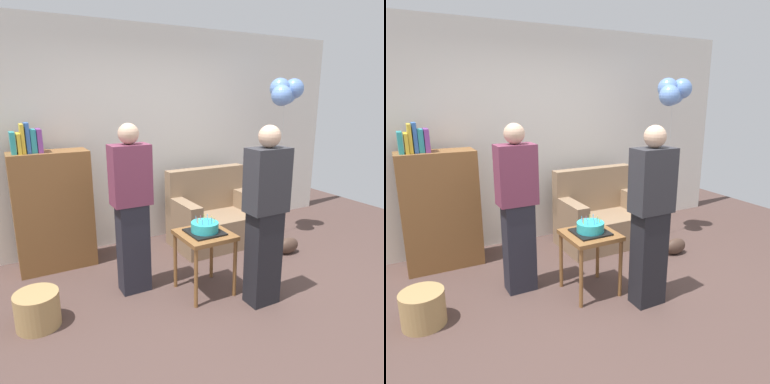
# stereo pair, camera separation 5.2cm
# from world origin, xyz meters

# --- Properties ---
(ground_plane) EXTENTS (8.00, 8.00, 0.00)m
(ground_plane) POSITION_xyz_m (0.00, 0.00, 0.00)
(ground_plane) COLOR #4C3833
(wall_back) EXTENTS (6.00, 0.10, 2.70)m
(wall_back) POSITION_xyz_m (0.00, 2.05, 1.35)
(wall_back) COLOR silver
(wall_back) RESTS_ON ground_plane
(couch) EXTENTS (1.10, 0.70, 0.96)m
(couch) POSITION_xyz_m (0.68, 1.43, 0.34)
(couch) COLOR #8C7054
(couch) RESTS_ON ground_plane
(bookshelf) EXTENTS (0.80, 0.36, 1.60)m
(bookshelf) POSITION_xyz_m (-1.22, 1.69, 0.68)
(bookshelf) COLOR brown
(bookshelf) RESTS_ON ground_plane
(side_table) EXTENTS (0.48, 0.48, 0.61)m
(side_table) POSITION_xyz_m (-0.05, 0.43, 0.51)
(side_table) COLOR brown
(side_table) RESTS_ON ground_plane
(birthday_cake) EXTENTS (0.32, 0.32, 0.17)m
(birthday_cake) POSITION_xyz_m (-0.05, 0.43, 0.66)
(birthday_cake) COLOR black
(birthday_cake) RESTS_ON side_table
(person_blowing_candles) EXTENTS (0.36, 0.22, 1.63)m
(person_blowing_candles) POSITION_xyz_m (-0.64, 0.79, 0.83)
(person_blowing_candles) COLOR #23232D
(person_blowing_candles) RESTS_ON ground_plane
(person_holding_cake) EXTENTS (0.36, 0.22, 1.63)m
(person_holding_cake) POSITION_xyz_m (0.32, 0.02, 0.83)
(person_holding_cake) COLOR black
(person_holding_cake) RESTS_ON ground_plane
(wicker_basket) EXTENTS (0.36, 0.36, 0.30)m
(wicker_basket) POSITION_xyz_m (-1.55, 0.61, 0.15)
(wicker_basket) COLOR #A88451
(wicker_basket) RESTS_ON ground_plane
(handbag) EXTENTS (0.28, 0.14, 0.20)m
(handbag) POSITION_xyz_m (1.29, 0.70, 0.10)
(handbag) COLOR #473328
(handbag) RESTS_ON ground_plane
(balloon_bunch) EXTENTS (0.51, 0.42, 2.08)m
(balloon_bunch) POSITION_xyz_m (1.59, 1.26, 1.91)
(balloon_bunch) COLOR silver
(balloon_bunch) RESTS_ON ground_plane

